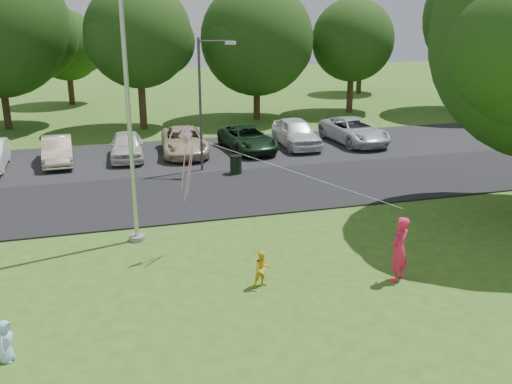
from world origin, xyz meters
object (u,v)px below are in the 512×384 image
object	(u,v)px
trash_can	(236,165)
kite	(193,152)
flagpole	(128,111)
child_yellow	(262,269)
street_lamp	(205,93)
woman	(399,249)
child_blue	(6,341)

from	to	relation	value
trash_can	kite	distance (m)	9.03
kite	flagpole	bearing A→B (deg)	103.75
trash_can	kite	xyz separation A→B (m)	(-3.26, -7.98, 2.70)
trash_can	child_yellow	world-z (taller)	child_yellow
street_lamp	trash_can	xyz separation A→B (m)	(1.12, -0.90, -3.10)
street_lamp	woman	xyz separation A→B (m)	(2.79, -12.19, -2.63)
trash_can	child_blue	distance (m)	14.76
trash_can	woman	distance (m)	11.42
trash_can	kite	bearing A→B (deg)	-112.19
child_blue	kite	xyz separation A→B (m)	(4.79, 4.39, 2.67)
flagpole	child_blue	size ratio (longest dim) A/B	10.67
trash_can	flagpole	bearing A→B (deg)	-127.08
kite	child_blue	bearing A→B (deg)	-170.82
trash_can	child_blue	xyz separation A→B (m)	(-8.05, -12.37, 0.03)
kite	trash_can	bearing A→B (deg)	34.49
street_lamp	woman	world-z (taller)	street_lamp
woman	kite	distance (m)	6.34
child_yellow	kite	xyz separation A→B (m)	(-1.30, 2.65, 2.63)
flagpole	child_yellow	bearing A→B (deg)	-54.86
street_lamp	child_yellow	size ratio (longest dim) A/B	5.83
flagpole	trash_can	size ratio (longest dim) A/B	11.47
child_yellow	child_blue	xyz separation A→B (m)	(-6.10, -1.74, -0.04)
flagpole	child_yellow	xyz separation A→B (m)	(2.93, -4.17, -3.66)
woman	child_yellow	xyz separation A→B (m)	(-3.63, 0.66, -0.41)
child_yellow	trash_can	bearing A→B (deg)	70.44
trash_can	child_blue	world-z (taller)	child_blue
kite	child_yellow	bearing A→B (deg)	-97.15
woman	child_blue	bearing A→B (deg)	-26.97
street_lamp	child_yellow	distance (m)	11.95
flagpole	child_yellow	world-z (taller)	flagpole
woman	street_lamp	bearing A→B (deg)	-110.43
flagpole	woman	size ratio (longest dim) A/B	5.46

